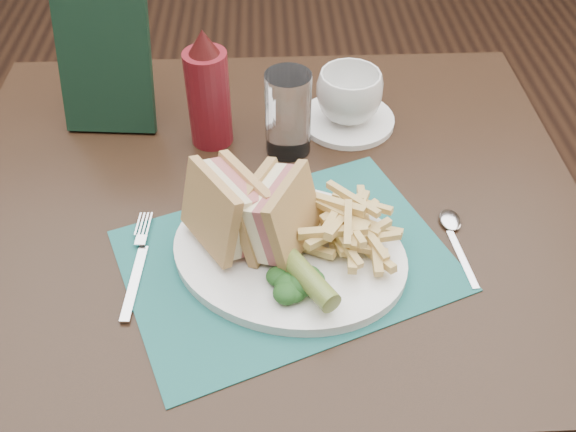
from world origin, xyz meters
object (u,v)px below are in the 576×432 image
object	(u,v)px
coffee_cup	(349,96)
check_presenter	(104,58)
table_main	(269,346)
saucer	(347,120)
sandwich_half_b	(263,209)
plate	(289,254)
ketchup_bottle	(208,88)
sandwich_half_a	(211,215)
drinking_glass	(288,114)
placemat	(287,260)

from	to	relation	value
coffee_cup	check_presenter	size ratio (longest dim) A/B	0.45
table_main	check_presenter	xyz separation A→B (m)	(-0.23, 0.19, 0.49)
saucer	sandwich_half_b	bearing A→B (deg)	-116.91
plate	ketchup_bottle	bearing A→B (deg)	133.78
check_presenter	ketchup_bottle	bearing A→B (deg)	-16.35
sandwich_half_a	drinking_glass	size ratio (longest dim) A/B	0.81
table_main	check_presenter	bearing A→B (deg)	141.01
sandwich_half_b	coffee_cup	size ratio (longest dim) A/B	1.01
coffee_cup	table_main	bearing A→B (deg)	-129.75
drinking_glass	ketchup_bottle	world-z (taller)	ketchup_bottle
sandwich_half_a	check_presenter	distance (m)	0.35
sandwich_half_a	saucer	xyz separation A→B (m)	(0.20, 0.28, -0.07)
sandwich_half_a	ketchup_bottle	size ratio (longest dim) A/B	0.57
ketchup_bottle	check_presenter	xyz separation A→B (m)	(-0.16, 0.06, 0.02)
coffee_cup	sandwich_half_a	bearing A→B (deg)	-125.62
drinking_glass	ketchup_bottle	size ratio (longest dim) A/B	0.70
sandwich_half_a	check_presenter	xyz separation A→B (m)	(-0.17, 0.31, 0.04)
sandwich_half_b	ketchup_bottle	distance (m)	0.25
ketchup_bottle	plate	bearing A→B (deg)	-67.13
table_main	sandwich_half_b	distance (m)	0.46
drinking_glass	placemat	bearing A→B (deg)	-92.84
plate	check_presenter	world-z (taller)	check_presenter
placemat	check_presenter	xyz separation A→B (m)	(-0.26, 0.32, 0.11)
placemat	sandwich_half_a	bearing A→B (deg)	170.81
plate	saucer	size ratio (longest dim) A/B	2.00
sandwich_half_b	saucer	world-z (taller)	sandwich_half_b
table_main	ketchup_bottle	xyz separation A→B (m)	(-0.08, 0.13, 0.47)
sandwich_half_b	drinking_glass	distance (m)	0.21
saucer	check_presenter	distance (m)	0.39
drinking_glass	sandwich_half_b	bearing A→B (deg)	-100.91
plate	sandwich_half_b	xyz separation A→B (m)	(-0.03, 0.02, 0.06)
placemat	saucer	distance (m)	0.32
sandwich_half_a	drinking_glass	distance (m)	0.24
placemat	coffee_cup	distance (m)	0.32
plate	placemat	bearing A→B (deg)	-114.89
plate	sandwich_half_a	world-z (taller)	sandwich_half_a
plate	sandwich_half_b	distance (m)	0.07
table_main	ketchup_bottle	distance (m)	0.49
sandwich_half_a	coffee_cup	xyz separation A→B (m)	(0.20, 0.28, -0.02)
placemat	saucer	xyz separation A→B (m)	(0.11, 0.30, 0.00)
plate	check_presenter	xyz separation A→B (m)	(-0.26, 0.32, 0.10)
ketchup_bottle	coffee_cup	bearing A→B (deg)	9.50
sandwich_half_b	coffee_cup	xyz separation A→B (m)	(0.14, 0.27, -0.02)
ketchup_bottle	saucer	bearing A→B (deg)	9.50
drinking_glass	ketchup_bottle	xyz separation A→B (m)	(-0.12, 0.03, 0.03)
sandwich_half_b	check_presenter	world-z (taller)	check_presenter
table_main	check_presenter	world-z (taller)	check_presenter
sandwich_half_b	sandwich_half_a	bearing A→B (deg)	-144.82
ketchup_bottle	placemat	bearing A→B (deg)	-67.97
sandwich_half_b	placemat	bearing A→B (deg)	-12.31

